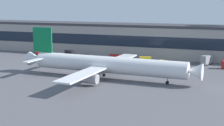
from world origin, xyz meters
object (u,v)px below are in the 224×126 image
airliner (106,65)px  catering_truck (207,59)px  crew_van (146,59)px  stair_truck (70,54)px  follow_me_car (164,62)px  pushback_tractor (39,53)px  belt_loader (116,56)px

airliner → catering_truck: bearing=52.3°
crew_van → stair_truck: bearing=179.6°
follow_me_car → pushback_tractor: bearing=177.1°
pushback_tractor → crew_van: 56.57m
airliner → crew_van: airliner is taller
belt_loader → follow_me_car: belt_loader is taller
airliner → follow_me_car: size_ratio=13.98×
airliner → stair_truck: airliner is taller
belt_loader → stair_truck: bearing=-166.2°
airliner → follow_me_car: 37.30m
pushback_tractor → stair_truck: stair_truck is taller
follow_me_car → airliner: bearing=-111.8°
belt_loader → pushback_tractor: bearing=-173.6°
belt_loader → stair_truck: stair_truck is taller
catering_truck → stair_truck: catering_truck is taller
catering_truck → crew_van: size_ratio=1.36×
belt_loader → stair_truck: (-22.09, -5.44, 0.83)m
crew_van → airliner: bearing=-97.7°
crew_van → follow_me_car: 9.08m
airliner → catering_truck: airliner is taller
stair_truck → airliner: bearing=-47.8°
catering_truck → belt_loader: bearing=177.9°
belt_loader → crew_van: size_ratio=1.15×
crew_van → follow_me_car: (8.82, -2.15, -0.37)m
crew_van → pushback_tractor: bearing=178.8°
airliner → stair_truck: bearing=132.2°
stair_truck → pushback_tractor: bearing=177.1°
pushback_tractor → stair_truck: size_ratio=0.83×
crew_van → follow_me_car: crew_van is taller
belt_loader → catering_truck: catering_truck is taller
pushback_tractor → crew_van: bearing=-1.2°
pushback_tractor → belt_loader: bearing=6.4°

